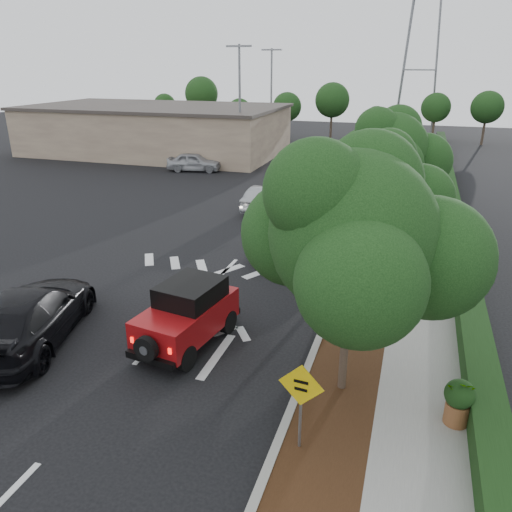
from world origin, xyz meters
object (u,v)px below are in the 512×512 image
at_px(red_jeep, 190,313).
at_px(silver_suv_ahead, 310,233).
at_px(black_suv_oncoming, 30,315).
at_px(speed_hump_sign, 301,396).

height_order(red_jeep, silver_suv_ahead, red_jeep).
bearing_deg(black_suv_oncoming, silver_suv_ahead, -138.31).
distance_m(red_jeep, speed_hump_sign, 5.35).
xyz_separation_m(red_jeep, silver_suv_ahead, (1.74, 8.50, -0.12)).
bearing_deg(silver_suv_ahead, speed_hump_sign, -55.60).
xyz_separation_m(red_jeep, speed_hump_sign, (4.09, -3.42, 0.47)).
height_order(red_jeep, black_suv_oncoming, red_jeep).
bearing_deg(red_jeep, silver_suv_ahead, 87.42).
bearing_deg(red_jeep, black_suv_oncoming, -153.87).
distance_m(red_jeep, silver_suv_ahead, 8.68).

